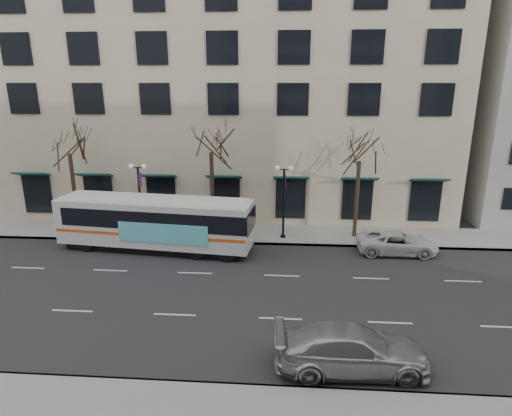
# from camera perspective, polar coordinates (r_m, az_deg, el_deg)

# --- Properties ---
(ground) EXTENTS (160.00, 160.00, 0.00)m
(ground) POSITION_cam_1_polar(r_m,az_deg,el_deg) (23.10, -9.35, -10.97)
(ground) COLOR black
(ground) RESTS_ON ground
(sidewalk_far) EXTENTS (80.00, 4.00, 0.15)m
(sidewalk_far) POSITION_cam_1_polar(r_m,az_deg,el_deg) (30.75, 3.62, -3.51)
(sidewalk_far) COLOR gray
(sidewalk_far) RESTS_ON ground
(building_hotel) EXTENTS (40.00, 20.00, 24.00)m
(building_hotel) POSITION_cam_1_polar(r_m,az_deg,el_deg) (41.54, -6.11, 18.36)
(building_hotel) COLOR #B9AD8D
(building_hotel) RESTS_ON ground
(tree_far_left) EXTENTS (3.60, 3.60, 8.34)m
(tree_far_left) POSITION_cam_1_polar(r_m,az_deg,el_deg) (32.67, -23.79, 8.29)
(tree_far_left) COLOR black
(tree_far_left) RESTS_ON ground
(tree_far_mid) EXTENTS (3.60, 3.60, 8.55)m
(tree_far_mid) POSITION_cam_1_polar(r_m,az_deg,el_deg) (29.39, -6.06, 9.23)
(tree_far_mid) COLOR black
(tree_far_mid) RESTS_ON ground
(tree_far_right) EXTENTS (3.60, 3.60, 8.06)m
(tree_far_right) POSITION_cam_1_polar(r_m,az_deg,el_deg) (29.41, 13.73, 7.91)
(tree_far_right) COLOR black
(tree_far_right) RESTS_ON ground
(lamp_post_left) EXTENTS (1.22, 0.45, 5.21)m
(lamp_post_left) POSITION_cam_1_polar(r_m,az_deg,el_deg) (30.82, -15.21, 1.56)
(lamp_post_left) COLOR black
(lamp_post_left) RESTS_ON ground
(lamp_post_right) EXTENTS (1.22, 0.45, 5.21)m
(lamp_post_right) POSITION_cam_1_polar(r_m,az_deg,el_deg) (29.12, 3.72, 1.26)
(lamp_post_right) COLOR black
(lamp_post_right) RESTS_ON ground
(city_bus) EXTENTS (12.88, 4.13, 3.43)m
(city_bus) POSITION_cam_1_polar(r_m,az_deg,el_deg) (28.35, -13.12, -1.82)
(city_bus) COLOR silver
(city_bus) RESTS_ON ground
(silver_car) EXTENTS (5.97, 2.67, 1.70)m
(silver_car) POSITION_cam_1_polar(r_m,az_deg,el_deg) (17.41, 12.61, -17.88)
(silver_car) COLOR #A9ADB1
(silver_car) RESTS_ON ground
(white_pickup) EXTENTS (5.07, 2.36, 1.41)m
(white_pickup) POSITION_cam_1_polar(r_m,az_deg,el_deg) (28.81, 18.28, -4.41)
(white_pickup) COLOR silver
(white_pickup) RESTS_ON ground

